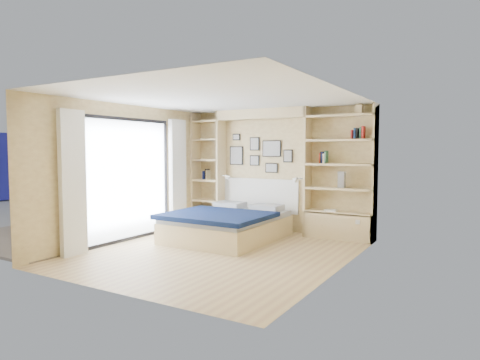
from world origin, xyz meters
The scene contains 8 objects.
ground centered at (0.00, 0.00, 0.00)m, with size 4.50×4.50×0.00m, color tan.
room_shell centered at (-0.39, 1.52, 1.08)m, with size 4.50×4.50×4.50m.
bed centered at (-0.45, 1.00, 0.28)m, with size 1.81×2.36×1.07m.
photo_gallery centered at (-0.45, 2.22, 1.60)m, with size 1.48×0.02×0.82m.
reading_lamps centered at (-0.30, 2.00, 1.10)m, with size 1.92×0.12×0.15m.
shelf_decor centered at (1.07, 2.07, 1.67)m, with size 3.53×0.23×2.03m.
deck centered at (-3.60, 0.00, 0.00)m, with size 3.20×4.00×0.05m, color #756556.
deck_chair centered at (-3.10, -0.10, 0.41)m, with size 0.70×0.95×0.85m.
Camera 1 is at (3.79, -5.71, 1.67)m, focal length 32.00 mm.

